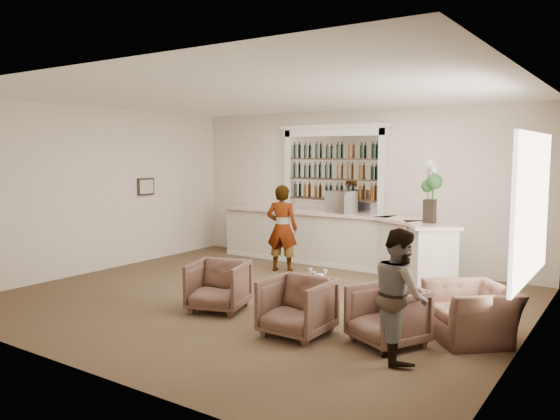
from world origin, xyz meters
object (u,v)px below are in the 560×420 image
(cocktail_table, at_px, (316,301))
(armchair_far, at_px, (471,313))
(armchair_center, at_px, (297,307))
(guest, at_px, (400,294))
(bar_counter, at_px, (337,240))
(espresso_machine, at_px, (341,202))
(sommelier, at_px, (282,228))
(armchair_left, at_px, (218,286))
(flower_vase, at_px, (430,188))
(armchair_right, at_px, (387,316))

(cocktail_table, relative_size, armchair_far, 0.56)
(cocktail_table, bearing_deg, armchair_far, 8.61)
(cocktail_table, xyz_separation_m, armchair_center, (0.17, -0.80, 0.13))
(armchair_far, bearing_deg, guest, -65.48)
(bar_counter, xyz_separation_m, espresso_machine, (0.09, 0.00, 0.80))
(armchair_far, xyz_separation_m, espresso_machine, (-3.48, 3.06, 1.02))
(sommelier, relative_size, armchair_center, 2.10)
(guest, xyz_separation_m, espresso_machine, (-2.97, 4.22, 0.60))
(cocktail_table, xyz_separation_m, espresso_machine, (-1.37, 3.38, 1.12))
(sommelier, xyz_separation_m, armchair_center, (2.34, -3.15, -0.50))
(armchair_left, relative_size, armchair_center, 0.99)
(bar_counter, relative_size, armchair_far, 5.34)
(guest, height_order, flower_vase, flower_vase)
(sommelier, height_order, guest, sommelier)
(armchair_left, relative_size, flower_vase, 0.74)
(sommelier, relative_size, armchair_right, 2.17)
(armchair_center, bearing_deg, flower_vase, 82.57)
(guest, bearing_deg, armchair_left, 44.87)
(bar_counter, bearing_deg, guest, -54.09)
(bar_counter, height_order, armchair_far, bar_counter)
(guest, relative_size, flower_vase, 1.37)
(bar_counter, relative_size, armchair_left, 6.88)
(armchair_left, xyz_separation_m, armchair_right, (2.73, 0.03, -0.01))
(armchair_left, height_order, espresso_machine, espresso_machine)
(armchair_left, xyz_separation_m, armchair_center, (1.61, -0.31, 0.00))
(sommelier, bearing_deg, armchair_left, 88.03)
(sommelier, height_order, armchair_left, sommelier)
(bar_counter, distance_m, sommelier, 1.29)
(bar_counter, xyz_separation_m, armchair_right, (2.75, -3.84, -0.21))
(guest, relative_size, espresso_machine, 2.91)
(espresso_machine, bearing_deg, armchair_far, -28.75)
(guest, height_order, armchair_left, guest)
(espresso_machine, bearing_deg, armchair_left, -78.36)
(bar_counter, bearing_deg, armchair_far, -40.64)
(sommelier, xyz_separation_m, armchair_far, (4.27, -2.03, -0.53))
(sommelier, relative_size, armchair_far, 1.64)
(armchair_left, distance_m, espresso_machine, 3.99)
(armchair_far, distance_m, flower_vase, 3.23)
(armchair_left, bearing_deg, sommelier, 87.21)
(armchair_center, relative_size, flower_vase, 0.74)
(armchair_right, xyz_separation_m, flower_vase, (-0.61, 3.31, 1.41))
(guest, bearing_deg, espresso_machine, -3.45)
(cocktail_table, distance_m, flower_vase, 3.30)
(flower_vase, bearing_deg, sommelier, -170.01)
(sommelier, distance_m, armchair_center, 3.95)
(armchair_right, height_order, armchair_far, armchair_right)
(bar_counter, distance_m, flower_vase, 2.51)
(cocktail_table, bearing_deg, flower_vase, 76.46)
(armchair_right, height_order, flower_vase, flower_vase)
(armchair_far, height_order, flower_vase, flower_vase)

